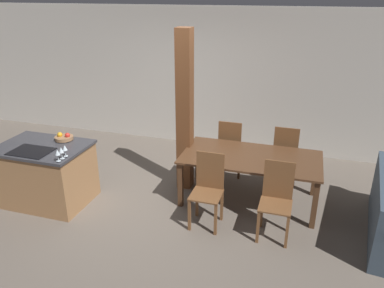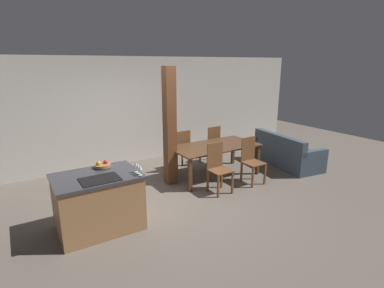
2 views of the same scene
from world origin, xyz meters
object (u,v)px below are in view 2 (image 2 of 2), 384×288
(wine_glass_near, at_px, (140,168))
(dining_chair_near_right, at_px, (251,159))
(dining_chair_near_left, at_px, (218,167))
(dining_chair_far_right, at_px, (211,144))
(dining_table, at_px, (214,149))
(couch, at_px, (287,154))
(wine_glass_far, at_px, (136,165))
(timber_post, at_px, (170,127))
(kitchen_island, at_px, (98,202))
(wine_glass_middle, at_px, (138,166))
(fruit_bowl, at_px, (102,165))
(dining_chair_far_left, at_px, (181,149))

(wine_glass_near, relative_size, dining_chair_near_right, 0.16)
(dining_chair_near_left, height_order, dining_chair_far_right, same)
(dining_table, xyz_separation_m, dining_chair_far_right, (0.45, 0.74, -0.13))
(wine_glass_near, height_order, dining_chair_near_left, wine_glass_near)
(couch, bearing_deg, wine_glass_far, 106.89)
(dining_table, distance_m, timber_post, 1.22)
(wine_glass_near, bearing_deg, couch, 11.70)
(dining_table, xyz_separation_m, dining_chair_near_left, (-0.45, -0.74, -0.13))
(wine_glass_far, height_order, dining_chair_near_left, wine_glass_far)
(kitchen_island, distance_m, wine_glass_far, 0.83)
(dining_chair_near_right, relative_size, dining_chair_far_right, 1.00)
(wine_glass_middle, distance_m, couch, 4.48)
(fruit_bowl, xyz_separation_m, dining_chair_far_right, (3.15, 1.35, -0.42))
(kitchen_island, xyz_separation_m, fruit_bowl, (0.18, 0.29, 0.49))
(dining_chair_near_left, bearing_deg, couch, 8.31)
(fruit_bowl, relative_size, couch, 0.15)
(wine_glass_near, distance_m, dining_chair_near_right, 2.86)
(dining_chair_far_left, bearing_deg, timber_post, 44.22)
(dining_chair_near_left, distance_m, couch, 2.51)
(fruit_bowl, relative_size, timber_post, 0.11)
(dining_table, relative_size, timber_post, 0.80)
(fruit_bowl, bearing_deg, dining_chair_near_left, -3.39)
(fruit_bowl, height_order, couch, fruit_bowl)
(dining_chair_near_right, bearing_deg, dining_chair_far_right, 90.00)
(fruit_bowl, bearing_deg, dining_chair_near_right, -2.42)
(wine_glass_far, bearing_deg, couch, 9.67)
(wine_glass_middle, distance_m, dining_chair_near_right, 2.85)
(fruit_bowl, xyz_separation_m, dining_table, (2.70, 0.61, -0.29))
(fruit_bowl, relative_size, wine_glass_far, 1.67)
(kitchen_island, height_order, timber_post, timber_post)
(kitchen_island, bearing_deg, dining_chair_near_left, 3.69)
(fruit_bowl, distance_m, dining_chair_far_right, 3.45)
(dining_chair_near_right, xyz_separation_m, timber_post, (-1.51, 0.89, 0.72))
(wine_glass_near, bearing_deg, wine_glass_middle, 90.00)
(dining_chair_far_right, distance_m, timber_post, 1.77)
(fruit_bowl, bearing_deg, wine_glass_near, -60.37)
(dining_table, relative_size, dining_chair_far_left, 2.00)
(wine_glass_middle, bearing_deg, kitchen_island, 151.81)
(wine_glass_middle, bearing_deg, wine_glass_far, 90.00)
(dining_chair_near_right, bearing_deg, fruit_bowl, 177.58)
(dining_chair_near_right, distance_m, dining_chair_far_right, 1.48)
(couch, xyz_separation_m, timber_post, (-3.08, 0.53, 0.96))
(wine_glass_near, xyz_separation_m, wine_glass_middle, (0.00, 0.08, 0.00))
(wine_glass_middle, height_order, dining_chair_far_right, wine_glass_middle)
(wine_glass_middle, xyz_separation_m, dining_chair_near_left, (1.87, 0.46, -0.50))
(dining_chair_near_left, height_order, dining_chair_near_right, same)
(dining_chair_far_left, xyz_separation_m, couch, (2.47, -1.12, -0.24))
(kitchen_island, distance_m, timber_post, 2.25)
(dining_chair_near_left, bearing_deg, timber_post, 124.42)
(wine_glass_near, xyz_separation_m, dining_chair_near_right, (2.77, 0.54, -0.50))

